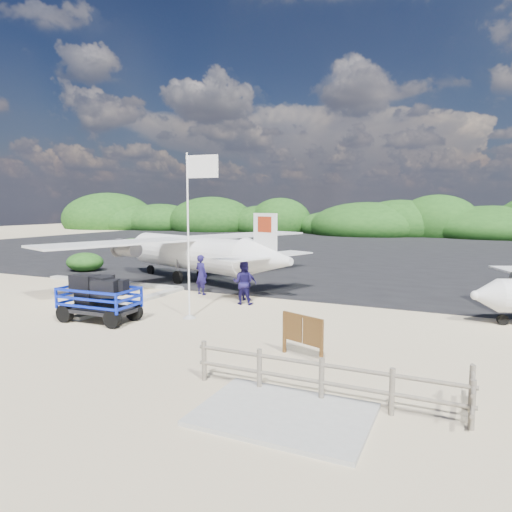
{
  "coord_description": "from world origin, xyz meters",
  "views": [
    {
      "loc": [
        8.73,
        -14.37,
        4.32
      ],
      "look_at": [
        0.55,
        3.39,
        2.15
      ],
      "focal_mm": 32.0,
      "sensor_mm": 36.0,
      "label": 1
    }
  ],
  "objects": [
    {
      "name": "crew_c",
      "position": [
        -0.22,
        4.03,
        0.81
      ],
      "size": [
        0.99,
        0.52,
        1.62
      ],
      "primitive_type": "imported",
      "rotation": [
        0.0,
        0.0,
        3.28
      ],
      "color": "#191349",
      "rests_on": "ground"
    },
    {
      "name": "aircraft_small",
      "position": [
        -6.2,
        32.26,
        0.0
      ],
      "size": [
        8.87,
        8.87,
        2.45
      ],
      "primitive_type": null,
      "rotation": [
        0.0,
        0.0,
        3.53
      ],
      "color": "#B2B2B2",
      "rests_on": "ground"
    },
    {
      "name": "lagoon",
      "position": [
        -9.0,
        1.5,
        0.0
      ],
      "size": [
        9.0,
        7.0,
        0.4
      ],
      "primitive_type": null,
      "color": "#B2B2B2",
      "rests_on": "ground"
    },
    {
      "name": "fence",
      "position": [
        6.0,
        -5.0,
        0.0
      ],
      "size": [
        6.4,
        2.0,
        1.1
      ],
      "primitive_type": null,
      "color": "#B2B2B2",
      "rests_on": "ground"
    },
    {
      "name": "crew_b",
      "position": [
        -0.03,
        3.3,
        0.96
      ],
      "size": [
        1.06,
        0.89,
        1.93
      ],
      "primitive_type": "imported",
      "rotation": [
        0.0,
        0.0,
        3.33
      ],
      "color": "#191349",
      "rests_on": "ground"
    },
    {
      "name": "crew_a",
      "position": [
        -2.84,
        4.4,
        0.98
      ],
      "size": [
        0.82,
        0.66,
        1.95
      ],
      "primitive_type": "imported",
      "rotation": [
        0.0,
        0.0,
        2.83
      ],
      "color": "#191349",
      "rests_on": "ground"
    },
    {
      "name": "asphalt_apron",
      "position": [
        0.0,
        30.0,
        0.0
      ],
      "size": [
        90.0,
        50.0,
        0.04
      ],
      "primitive_type": null,
      "color": "#B2B2B2",
      "rests_on": "ground"
    },
    {
      "name": "signboard",
      "position": [
        4.66,
        -2.4,
        0.0
      ],
      "size": [
        1.5,
        0.7,
        1.28
      ],
      "primitive_type": null,
      "rotation": [
        0.0,
        0.0,
        -0.37
      ],
      "color": "brown",
      "rests_on": "ground"
    },
    {
      "name": "ground",
      "position": [
        0.0,
        0.0,
        0.0
      ],
      "size": [
        160.0,
        160.0,
        0.0
      ],
      "primitive_type": "plane",
      "color": "beige"
    },
    {
      "name": "vegetation_band",
      "position": [
        0.0,
        55.0,
        0.0
      ],
      "size": [
        124.0,
        8.0,
        4.4
      ],
      "primitive_type": null,
      "color": "#B2B2B2",
      "rests_on": "ground"
    },
    {
      "name": "flagpole",
      "position": [
        -0.8,
        0.19,
        0.0
      ],
      "size": [
        1.31,
        0.66,
        6.27
      ],
      "primitive_type": null,
      "rotation": [
        0.0,
        0.0,
        0.11
      ],
      "color": "white",
      "rests_on": "ground"
    },
    {
      "name": "baggage_cart",
      "position": [
        -3.58,
        -1.63,
        0.0
      ],
      "size": [
        3.16,
        1.88,
        1.55
      ],
      "primitive_type": null,
      "rotation": [
        0.0,
        0.0,
        0.04
      ],
      "color": "#0E28D6",
      "rests_on": "ground"
    },
    {
      "name": "walkway_pad",
      "position": [
        5.5,
        -6.0,
        0.0
      ],
      "size": [
        3.5,
        2.5,
        0.1
      ],
      "primitive_type": null,
      "color": "#B2B2B2",
      "rests_on": "ground"
    }
  ]
}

